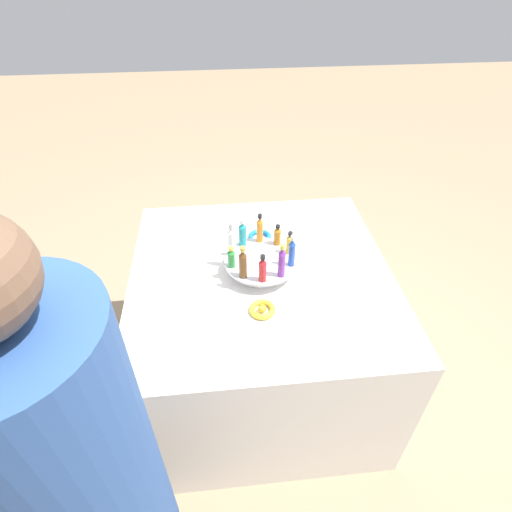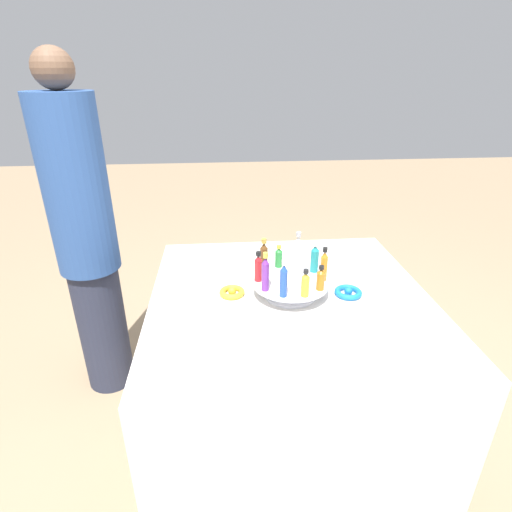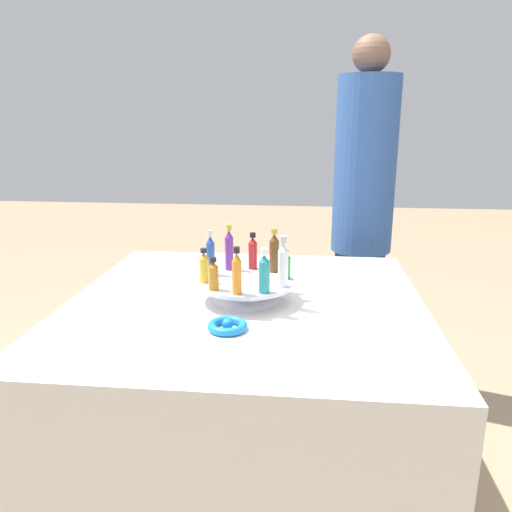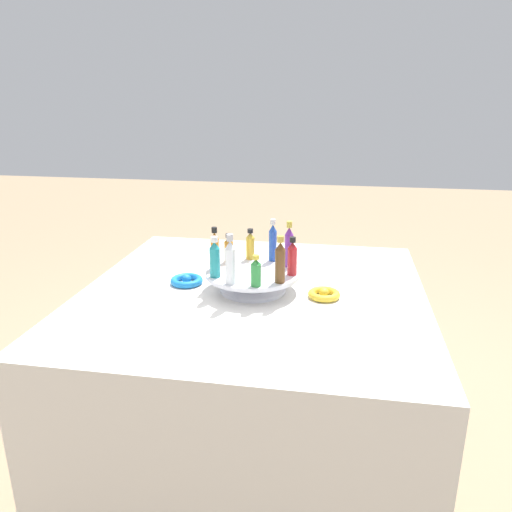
% 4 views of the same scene
% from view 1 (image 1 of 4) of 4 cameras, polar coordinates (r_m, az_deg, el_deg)
% --- Properties ---
extents(ground_plane, '(12.00, 12.00, 0.00)m').
position_cam_1_polar(ground_plane, '(2.18, 0.55, -16.69)').
color(ground_plane, '#997F60').
extents(party_table, '(1.06, 1.06, 0.73)m').
position_cam_1_polar(party_table, '(1.89, 0.62, -10.50)').
color(party_table, silver).
rests_on(party_table, ground_plane).
extents(display_stand, '(0.29, 0.29, 0.06)m').
position_cam_1_polar(display_stand, '(1.61, 0.71, -1.14)').
color(display_stand, silver).
rests_on(display_stand, party_table).
extents(bottle_blue, '(0.03, 0.03, 0.14)m').
position_cam_1_polar(bottle_blue, '(1.53, 5.16, 0.58)').
color(bottle_blue, '#234CAD').
rests_on(bottle_blue, display_stand).
extents(bottle_gold, '(0.03, 0.03, 0.10)m').
position_cam_1_polar(bottle_gold, '(1.60, 4.84, 1.79)').
color(bottle_gold, gold).
rests_on(bottle_gold, display_stand).
extents(bottle_amber, '(0.03, 0.03, 0.09)m').
position_cam_1_polar(bottle_amber, '(1.65, 3.08, 2.94)').
color(bottle_amber, '#AD6B19').
rests_on(bottle_amber, display_stand).
extents(bottle_orange, '(0.03, 0.03, 0.13)m').
position_cam_1_polar(bottle_orange, '(1.65, 0.55, 3.88)').
color(bottle_orange, orange).
rests_on(bottle_orange, display_stand).
extents(bottle_teal, '(0.03, 0.03, 0.13)m').
position_cam_1_polar(bottle_teal, '(1.63, -1.94, 3.24)').
color(bottle_teal, teal).
rests_on(bottle_teal, display_stand).
extents(bottle_clear, '(0.03, 0.03, 0.15)m').
position_cam_1_polar(bottle_clear, '(1.58, -3.55, 2.22)').
color(bottle_clear, silver).
rests_on(bottle_clear, display_stand).
extents(bottle_green, '(0.03, 0.03, 0.09)m').
position_cam_1_polar(bottle_green, '(1.53, -3.55, -0.24)').
color(bottle_green, '#288438').
rests_on(bottle_green, display_stand).
extents(bottle_brown, '(0.03, 0.03, 0.14)m').
position_cam_1_polar(bottle_brown, '(1.47, -1.88, -1.06)').
color(bottle_brown, brown).
rests_on(bottle_brown, display_stand).
extents(bottle_red, '(0.03, 0.03, 0.12)m').
position_cam_1_polar(bottle_red, '(1.46, 0.95, -1.89)').
color(bottle_red, '#B21E23').
rests_on(bottle_red, display_stand).
extents(bottle_purple, '(0.03, 0.03, 0.15)m').
position_cam_1_polar(bottle_purple, '(1.48, 3.70, -0.83)').
color(bottle_purple, '#702D93').
rests_on(bottle_purple, display_stand).
extents(ribbon_bow_blue, '(0.10, 0.10, 0.03)m').
position_cam_1_polar(ribbon_bow_blue, '(1.80, 0.54, 2.78)').
color(ribbon_bow_blue, blue).
rests_on(ribbon_bow_blue, party_table).
extents(ribbon_bow_gold, '(0.10, 0.10, 0.03)m').
position_cam_1_polar(ribbon_bow_gold, '(1.46, 0.91, -7.63)').
color(ribbon_bow_gold, gold).
rests_on(ribbon_bow_gold, party_table).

